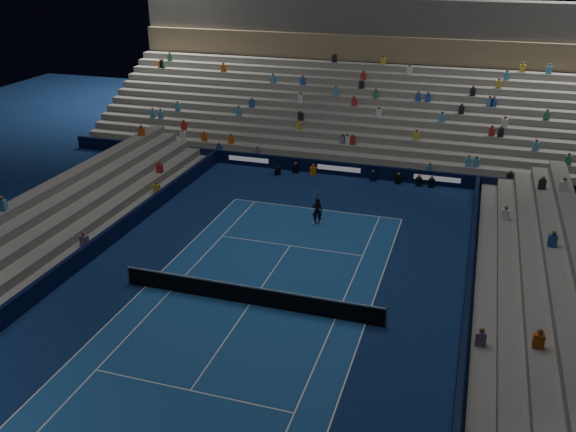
{
  "coord_description": "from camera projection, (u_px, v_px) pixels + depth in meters",
  "views": [
    {
      "loc": [
        9.09,
        -23.07,
        15.49
      ],
      "look_at": [
        0.0,
        6.0,
        2.0
      ],
      "focal_mm": 38.42,
      "sensor_mm": 36.0,
      "label": 1
    }
  ],
  "objects": [
    {
      "name": "tennis_net",
      "position": [
        250.0,
        295.0,
        28.68
      ],
      "size": [
        12.9,
        0.1,
        1.1
      ],
      "color": "#B2B2B7",
      "rests_on": "ground"
    },
    {
      "name": "sponsor_barrier_east",
      "position": [
        464.0,
        331.0,
        26.04
      ],
      "size": [
        0.25,
        37.0,
        1.0
      ],
      "primitive_type": "cube",
      "color": "black",
      "rests_on": "ground"
    },
    {
      "name": "sponsor_barrier_far",
      "position": [
        339.0,
        169.0,
        44.83
      ],
      "size": [
        44.0,
        0.25,
        1.0
      ],
      "primitive_type": "cube",
      "color": "black",
      "rests_on": "ground"
    },
    {
      "name": "grandstand_main",
      "position": [
        365.0,
        101.0,
        51.87
      ],
      "size": [
        44.0,
        15.2,
        11.2
      ],
      "color": "slate",
      "rests_on": "ground"
    },
    {
      "name": "ground",
      "position": [
        250.0,
        304.0,
        28.88
      ],
      "size": [
        90.0,
        90.0,
        0.0
      ],
      "primitive_type": "plane",
      "color": "#0C204B",
      "rests_on": "ground"
    },
    {
      "name": "grandstand_west",
      "position": [
        13.0,
        249.0,
        32.11
      ],
      "size": [
        5.0,
        37.0,
        2.5
      ],
      "color": "slate",
      "rests_on": "ground"
    },
    {
      "name": "court_surface",
      "position": [
        250.0,
        304.0,
        28.88
      ],
      "size": [
        10.97,
        23.77,
        0.01
      ],
      "primitive_type": "cube",
      "color": "navy",
      "rests_on": "ground"
    },
    {
      "name": "sponsor_barrier_west",
      "position": [
        71.0,
        265.0,
        31.33
      ],
      "size": [
        0.25,
        37.0,
        1.0
      ],
      "primitive_type": "cube",
      "color": "black",
      "rests_on": "ground"
    },
    {
      "name": "grandstand_east",
      "position": [
        554.0,
        337.0,
        24.92
      ],
      "size": [
        5.0,
        37.0,
        2.5
      ],
      "color": "slate",
      "rests_on": "ground"
    },
    {
      "name": "broadcast_camera",
      "position": [
        278.0,
        171.0,
        45.07
      ],
      "size": [
        0.57,
        0.93,
        0.55
      ],
      "color": "black",
      "rests_on": "ground"
    },
    {
      "name": "tennis_player",
      "position": [
        317.0,
        211.0,
        36.92
      ],
      "size": [
        0.68,
        0.53,
        1.66
      ],
      "primitive_type": "imported",
      "rotation": [
        0.0,
        0.0,
        3.38
      ],
      "color": "black",
      "rests_on": "ground"
    }
  ]
}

